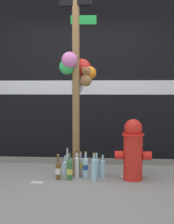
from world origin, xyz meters
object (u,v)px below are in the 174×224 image
(memorial_post, at_px, (77,63))
(bottle_1, at_px, (67,162))
(bottle_0, at_px, (86,167))
(bottle_6, at_px, (80,165))
(bottle_7, at_px, (94,169))
(bottle_3, at_px, (76,164))
(bottle_9, at_px, (77,167))
(bottle_10, at_px, (96,167))
(bottle_5, at_px, (58,170))
(bottle_2, at_px, (70,169))
(bottle_4, at_px, (103,168))
(fire_hydrant, at_px, (133,149))
(bottle_8, at_px, (65,167))

(memorial_post, relative_size, bottle_1, 7.38)
(bottle_0, bearing_deg, bottle_6, 121.57)
(bottle_6, relative_size, bottle_7, 0.88)
(bottle_3, xyz_separation_m, bottle_9, (0.04, -0.31, 0.04))
(bottle_0, relative_size, bottle_10, 1.03)
(bottle_0, height_order, bottle_3, bottle_0)
(bottle_5, bearing_deg, bottle_0, 18.74)
(bottle_2, bearing_deg, bottle_0, 32.62)
(bottle_0, bearing_deg, bottle_10, 25.03)
(bottle_2, relative_size, bottle_7, 1.00)
(bottle_4, height_order, bottle_9, bottle_9)
(bottle_4, relative_size, bottle_10, 0.94)
(bottle_0, distance_m, bottle_4, 0.24)
(fire_hydrant, bearing_deg, bottle_1, 160.65)
(bottle_0, xyz_separation_m, bottle_4, (0.24, 0.02, -0.01))
(bottle_10, bearing_deg, bottle_7, -95.50)
(bottle_0, xyz_separation_m, bottle_6, (-0.08, 0.14, -0.01))
(bottle_9, bearing_deg, bottle_8, 140.81)
(fire_hydrant, relative_size, bottle_2, 2.19)
(bottle_4, bearing_deg, bottle_6, 160.20)
(bottle_2, distance_m, bottle_7, 0.34)
(bottle_4, height_order, bottle_5, bottle_5)
(fire_hydrant, bearing_deg, bottle_10, 166.27)
(bottle_1, bearing_deg, bottle_4, -25.70)
(bottle_4, bearing_deg, bottle_1, 154.30)
(bottle_4, bearing_deg, bottle_10, 152.18)
(bottle_2, xyz_separation_m, bottle_10, (0.36, 0.20, -0.01))
(memorial_post, bearing_deg, bottle_6, 48.99)
(memorial_post, height_order, bottle_8, memorial_post)
(bottle_0, height_order, bottle_8, bottle_0)
(bottle_4, height_order, bottle_8, bottle_4)
(bottle_8, bearing_deg, bottle_5, -106.12)
(bottle_0, relative_size, bottle_8, 1.22)
(bottle_0, bearing_deg, memorial_post, 144.58)
(bottle_7, relative_size, bottle_10, 1.08)
(bottle_4, height_order, bottle_6, bottle_6)
(bottle_0, distance_m, bottle_5, 0.39)
(bottle_1, bearing_deg, memorial_post, -48.32)
(fire_hydrant, height_order, bottle_6, fire_hydrant)
(bottle_6, bearing_deg, bottle_4, -19.80)
(memorial_post, xyz_separation_m, bottle_6, (0.04, 0.05, -1.45))
(bottle_1, distance_m, bottle_3, 0.14)
(bottle_1, bearing_deg, bottle_9, -61.52)
(fire_hydrant, relative_size, bottle_1, 2.24)
(bottle_5, distance_m, bottle_10, 0.55)
(bottle_10, bearing_deg, bottle_0, -154.97)
(bottle_1, bearing_deg, bottle_10, -25.26)
(bottle_1, distance_m, bottle_2, 0.42)
(fire_hydrant, bearing_deg, bottle_0, 175.33)
(memorial_post, bearing_deg, bottle_8, 176.32)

